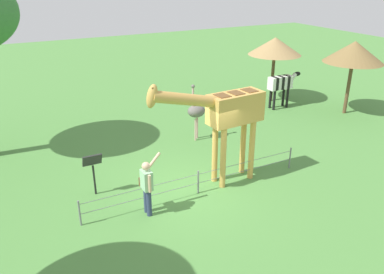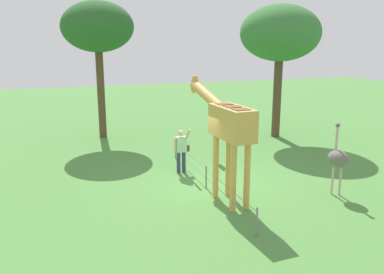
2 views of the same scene
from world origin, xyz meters
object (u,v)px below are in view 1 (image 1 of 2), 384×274
at_px(ostrich, 196,111).
at_px(info_sign, 93,166).
at_px(giraffe, 227,114).
at_px(zebra, 281,84).
at_px(visitor, 147,185).
at_px(shade_hut_near, 275,46).
at_px(shade_hut_far, 354,52).

height_order(ostrich, info_sign, ostrich).
relative_size(giraffe, info_sign, 2.88).
bearing_deg(info_sign, zebra, -159.34).
xyz_separation_m(visitor, zebra, (-8.98, -5.44, 0.26)).
relative_size(zebra, shade_hut_near, 0.57).
height_order(zebra, shade_hut_near, shade_hut_near).
bearing_deg(ostrich, visitor, 47.49).
height_order(giraffe, visitor, giraffe).
bearing_deg(visitor, zebra, -148.78).
relative_size(visitor, zebra, 0.95).
xyz_separation_m(visitor, ostrich, (-3.57, -3.89, 0.27)).
distance_m(giraffe, zebra, 7.99).
relative_size(giraffe, shade_hut_far, 1.14).
relative_size(zebra, shade_hut_far, 0.54).
height_order(visitor, zebra, visitor).
distance_m(visitor, shade_hut_far, 11.84).
xyz_separation_m(zebra, ostrich, (5.42, 1.55, 0.01)).
distance_m(ostrich, shade_hut_far, 7.81).
xyz_separation_m(zebra, info_sign, (10.01, 3.77, -0.21)).
bearing_deg(shade_hut_near, giraffe, 42.64).
xyz_separation_m(giraffe, shade_hut_far, (-8.39, -2.89, 0.55)).
xyz_separation_m(visitor, shade_hut_near, (-9.27, -6.49, 1.85)).
height_order(zebra, info_sign, zebra).
xyz_separation_m(shade_hut_near, info_sign, (10.29, 4.82, -1.80)).
bearing_deg(info_sign, giraffe, 163.22).
bearing_deg(shade_hut_far, giraffe, 18.98).
bearing_deg(shade_hut_near, visitor, 34.99).
relative_size(shade_hut_near, shade_hut_far, 0.96).
bearing_deg(ostrich, shade_hut_far, 176.36).
bearing_deg(shade_hut_far, visitor, 16.95).
bearing_deg(shade_hut_far, zebra, -42.84).
xyz_separation_m(visitor, shade_hut_far, (-11.18, -3.41, 1.94)).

